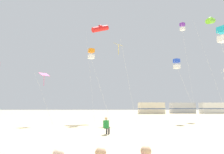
{
  "coord_description": "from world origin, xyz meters",
  "views": [
    {
      "loc": [
        -0.24,
        -6.43,
        1.87
      ],
      "look_at": [
        0.03,
        8.94,
        4.04
      ],
      "focal_mm": 33.22,
      "sensor_mm": 36.0,
      "label": 1
    }
  ],
  "objects_px": {
    "kite_diamond_gold": "(119,47)",
    "rv_van_cream": "(151,108)",
    "kite_flyer_standing": "(106,125)",
    "kite_diamond_rainbow": "(44,76)",
    "kite_box_violet": "(182,27)",
    "kite_box_orange": "(91,54)",
    "rv_van_white": "(213,108)",
    "kite_tube_scarlet": "(100,28)",
    "kite_box_cyan": "(223,35)",
    "kite_box_blue": "(177,64)",
    "kite_tube_lime": "(210,21)",
    "rv_van_silver": "(182,108)"
  },
  "relations": [
    {
      "from": "kite_flyer_standing",
      "to": "rv_van_cream",
      "type": "relative_size",
      "value": 0.18
    },
    {
      "from": "rv_van_cream",
      "to": "kite_diamond_gold",
      "type": "bearing_deg",
      "value": -111.7
    },
    {
      "from": "kite_box_orange",
      "to": "rv_van_silver",
      "type": "distance_m",
      "value": 39.31
    },
    {
      "from": "rv_van_silver",
      "to": "rv_van_white",
      "type": "height_order",
      "value": "same"
    },
    {
      "from": "kite_box_cyan",
      "to": "kite_tube_lime",
      "type": "xyz_separation_m",
      "value": [
        4.96,
        11.08,
        5.87
      ]
    },
    {
      "from": "kite_box_cyan",
      "to": "kite_tube_lime",
      "type": "bearing_deg",
      "value": 65.88
    },
    {
      "from": "kite_tube_scarlet",
      "to": "kite_box_violet",
      "type": "bearing_deg",
      "value": 12.3
    },
    {
      "from": "kite_diamond_gold",
      "to": "rv_van_cream",
      "type": "relative_size",
      "value": 1.39
    },
    {
      "from": "kite_box_blue",
      "to": "kite_box_cyan",
      "type": "bearing_deg",
      "value": -87.96
    },
    {
      "from": "kite_box_violet",
      "to": "kite_diamond_rainbow",
      "type": "distance_m",
      "value": 21.65
    },
    {
      "from": "kite_diamond_gold",
      "to": "rv_van_cream",
      "type": "xyz_separation_m",
      "value": [
        9.61,
        29.31,
        -7.18
      ]
    },
    {
      "from": "kite_tube_lime",
      "to": "kite_tube_scarlet",
      "type": "xyz_separation_m",
      "value": [
        -14.53,
        1.45,
        -0.6
      ]
    },
    {
      "from": "kite_diamond_rainbow",
      "to": "rv_van_cream",
      "type": "distance_m",
      "value": 35.97
    },
    {
      "from": "kite_flyer_standing",
      "to": "rv_van_white",
      "type": "relative_size",
      "value": 0.18
    },
    {
      "from": "kite_tube_scarlet",
      "to": "kite_box_blue",
      "type": "bearing_deg",
      "value": -18.85
    },
    {
      "from": "kite_box_violet",
      "to": "rv_van_cream",
      "type": "distance_m",
      "value": 25.79
    },
    {
      "from": "kite_box_orange",
      "to": "kite_tube_scarlet",
      "type": "height_order",
      "value": "kite_tube_scarlet"
    },
    {
      "from": "kite_box_violet",
      "to": "rv_van_cream",
      "type": "height_order",
      "value": "kite_box_violet"
    },
    {
      "from": "kite_tube_scarlet",
      "to": "rv_van_cream",
      "type": "bearing_deg",
      "value": 64.71
    },
    {
      "from": "kite_box_violet",
      "to": "kite_tube_scarlet",
      "type": "distance_m",
      "value": 12.7
    },
    {
      "from": "kite_box_orange",
      "to": "rv_van_silver",
      "type": "relative_size",
      "value": 1.29
    },
    {
      "from": "kite_diamond_gold",
      "to": "kite_tube_scarlet",
      "type": "xyz_separation_m",
      "value": [
        -2.36,
        3.99,
        3.82
      ]
    },
    {
      "from": "kite_box_violet",
      "to": "kite_diamond_gold",
      "type": "bearing_deg",
      "value": -146.2
    },
    {
      "from": "kite_tube_lime",
      "to": "rv_van_cream",
      "type": "bearing_deg",
      "value": 95.47
    },
    {
      "from": "kite_flyer_standing",
      "to": "kite_tube_lime",
      "type": "height_order",
      "value": "kite_tube_lime"
    },
    {
      "from": "kite_box_blue",
      "to": "rv_van_cream",
      "type": "xyz_separation_m",
      "value": [
        2.73,
        28.47,
        -5.46
      ]
    },
    {
      "from": "rv_van_cream",
      "to": "rv_van_silver",
      "type": "bearing_deg",
      "value": 15.37
    },
    {
      "from": "kite_box_violet",
      "to": "rv_van_white",
      "type": "relative_size",
      "value": 2.18
    },
    {
      "from": "rv_van_silver",
      "to": "kite_box_orange",
      "type": "bearing_deg",
      "value": -126.89
    },
    {
      "from": "rv_van_white",
      "to": "rv_van_cream",
      "type": "bearing_deg",
      "value": -179.51
    },
    {
      "from": "kite_flyer_standing",
      "to": "rv_van_white",
      "type": "distance_m",
      "value": 48.13
    },
    {
      "from": "kite_tube_lime",
      "to": "rv_van_white",
      "type": "xyz_separation_m",
      "value": [
        13.73,
        28.23,
        -11.6
      ]
    },
    {
      "from": "kite_box_orange",
      "to": "kite_tube_lime",
      "type": "bearing_deg",
      "value": 8.37
    },
    {
      "from": "kite_box_orange",
      "to": "kite_tube_scarlet",
      "type": "bearing_deg",
      "value": 77.18
    },
    {
      "from": "kite_flyer_standing",
      "to": "kite_diamond_rainbow",
      "type": "bearing_deg",
      "value": -27.29
    },
    {
      "from": "kite_diamond_rainbow",
      "to": "kite_box_orange",
      "type": "bearing_deg",
      "value": 25.92
    },
    {
      "from": "kite_box_blue",
      "to": "rv_van_silver",
      "type": "height_order",
      "value": "kite_box_blue"
    },
    {
      "from": "kite_diamond_gold",
      "to": "kite_flyer_standing",
      "type": "bearing_deg",
      "value": -98.55
    },
    {
      "from": "kite_flyer_standing",
      "to": "kite_diamond_rainbow",
      "type": "height_order",
      "value": "kite_diamond_rainbow"
    },
    {
      "from": "kite_box_violet",
      "to": "kite_tube_lime",
      "type": "height_order",
      "value": "kite_box_violet"
    },
    {
      "from": "kite_diamond_rainbow",
      "to": "kite_tube_scarlet",
      "type": "height_order",
      "value": "kite_tube_scarlet"
    },
    {
      "from": "kite_tube_scarlet",
      "to": "rv_van_cream",
      "type": "height_order",
      "value": "kite_tube_scarlet"
    },
    {
      "from": "kite_diamond_rainbow",
      "to": "kite_tube_lime",
      "type": "bearing_deg",
      "value": 12.7
    },
    {
      "from": "kite_diamond_rainbow",
      "to": "kite_box_violet",
      "type": "bearing_deg",
      "value": 25.9
    },
    {
      "from": "kite_box_cyan",
      "to": "rv_van_white",
      "type": "xyz_separation_m",
      "value": [
        18.69,
        39.3,
        -5.73
      ]
    },
    {
      "from": "kite_tube_lime",
      "to": "kite_tube_scarlet",
      "type": "distance_m",
      "value": 14.61
    },
    {
      "from": "kite_tube_scarlet",
      "to": "kite_diamond_gold",
      "type": "bearing_deg",
      "value": -59.45
    },
    {
      "from": "kite_box_violet",
      "to": "kite_diamond_gold",
      "type": "distance_m",
      "value": 13.08
    },
    {
      "from": "kite_flyer_standing",
      "to": "kite_box_orange",
      "type": "height_order",
      "value": "kite_box_orange"
    },
    {
      "from": "kite_tube_scarlet",
      "to": "rv_van_cream",
      "type": "distance_m",
      "value": 30.09
    }
  ]
}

